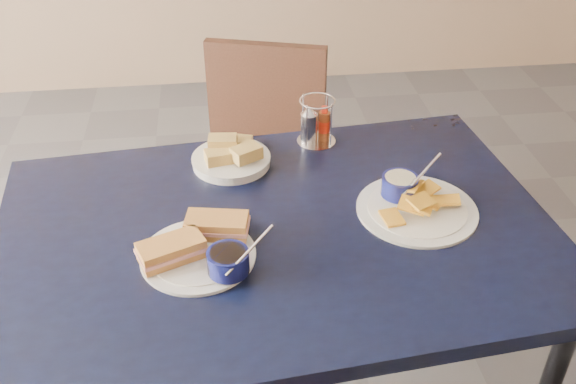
{
  "coord_description": "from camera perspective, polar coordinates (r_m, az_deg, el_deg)",
  "views": [
    {
      "loc": [
        -0.04,
        -1.1,
        1.68
      ],
      "look_at": [
        0.11,
        0.12,
        0.82
      ],
      "focal_mm": 40.0,
      "sensor_mm": 36.0,
      "label": 1
    }
  ],
  "objects": [
    {
      "name": "dining_table",
      "position": [
        1.55,
        -0.93,
        -4.9
      ],
      "size": [
        1.37,
        0.98,
        0.75
      ],
      "color": "black",
      "rests_on": "ground"
    },
    {
      "name": "sandwich_plate",
      "position": [
        1.42,
        -7.62,
        -4.91
      ],
      "size": [
        0.3,
        0.26,
        0.12
      ],
      "color": "white",
      "rests_on": "dining_table"
    },
    {
      "name": "chair_far",
      "position": [
        2.25,
        -2.93,
        3.29
      ],
      "size": [
        0.51,
        0.5,
        0.87
      ],
      "color": "black",
      "rests_on": "ground"
    },
    {
      "name": "plantain_plate",
      "position": [
        1.59,
        10.95,
        -0.79
      ],
      "size": [
        0.29,
        0.29,
        0.12
      ],
      "color": "white",
      "rests_on": "dining_table"
    },
    {
      "name": "bread_basket",
      "position": [
        1.72,
        -5.06,
        3.16
      ],
      "size": [
        0.21,
        0.21,
        0.07
      ],
      "color": "white",
      "rests_on": "dining_table"
    },
    {
      "name": "condiment_caddy",
      "position": [
        1.81,
        2.41,
        5.99
      ],
      "size": [
        0.11,
        0.11,
        0.14
      ],
      "color": "silver",
      "rests_on": "dining_table"
    }
  ]
}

